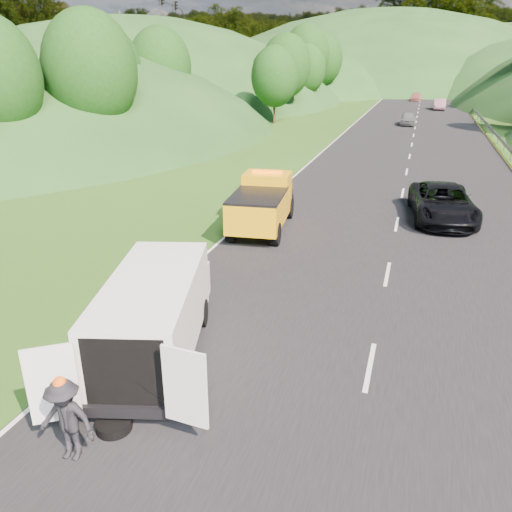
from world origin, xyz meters
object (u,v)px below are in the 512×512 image
(suitcase, at_px, (139,268))
(child, at_px, (184,320))
(worker, at_px, (72,457))
(spare_tire, at_px, (115,430))
(passing_suv, at_px, (440,220))
(tow_truck, at_px, (263,203))
(white_van, at_px, (155,312))
(woman, at_px, (198,292))

(suitcase, bearing_deg, child, -40.29)
(worker, height_order, suitcase, worker)
(spare_tire, bearing_deg, worker, -110.81)
(suitcase, height_order, passing_suv, passing_suv)
(tow_truck, bearing_deg, child, -94.41)
(white_van, relative_size, woman, 4.63)
(child, bearing_deg, white_van, -33.39)
(woman, bearing_deg, tow_truck, -23.40)
(white_van, distance_m, passing_suv, 16.23)
(passing_suv, bearing_deg, woman, -132.14)
(worker, bearing_deg, spare_tire, 65.12)
(tow_truck, xyz_separation_m, passing_suv, (7.64, 3.87, -1.19))
(spare_tire, height_order, passing_suv, passing_suv)
(spare_tire, bearing_deg, child, 98.06)
(white_van, bearing_deg, woman, 82.80)
(child, xyz_separation_m, suitcase, (-2.90, 2.46, 0.26))
(worker, bearing_deg, white_van, 87.68)
(worker, distance_m, spare_tire, 0.98)
(woman, bearing_deg, white_van, 165.71)
(white_van, bearing_deg, spare_tire, -96.26)
(suitcase, bearing_deg, woman, -14.12)
(worker, height_order, passing_suv, worker)
(child, xyz_separation_m, spare_tire, (0.66, -4.69, 0.00))
(woman, height_order, passing_suv, passing_suv)
(child, height_order, worker, worker)
(child, xyz_separation_m, worker, (0.32, -5.60, 0.00))
(tow_truck, relative_size, spare_tire, 7.98)
(white_van, bearing_deg, child, 80.46)
(white_van, bearing_deg, tow_truck, 76.91)
(suitcase, relative_size, spare_tire, 0.72)
(tow_truck, distance_m, child, 8.80)
(white_van, bearing_deg, worker, -103.90)
(white_van, xyz_separation_m, suitcase, (-3.10, 4.37, -1.00))
(white_van, height_order, child, white_van)
(worker, bearing_deg, passing_suv, 64.74)
(tow_truck, distance_m, worker, 14.39)
(tow_truck, bearing_deg, spare_tire, -92.20)
(white_van, distance_m, worker, 3.90)
(worker, xyz_separation_m, spare_tire, (0.35, 0.91, 0.00))
(tow_truck, xyz_separation_m, worker, (0.59, -14.32, -1.19))
(tow_truck, distance_m, white_van, 10.64)
(child, bearing_deg, woman, 151.39)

